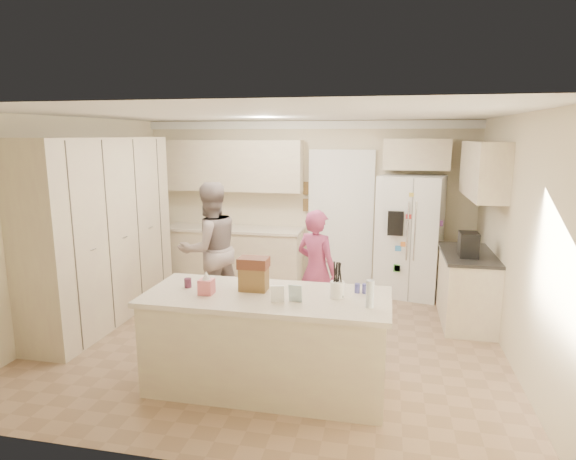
% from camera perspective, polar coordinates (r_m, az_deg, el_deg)
% --- Properties ---
extents(floor, '(5.20, 4.60, 0.02)m').
position_cam_1_polar(floor, '(5.89, -1.69, -12.75)').
color(floor, '#95775C').
rests_on(floor, ground).
extents(ceiling, '(5.20, 4.60, 0.02)m').
position_cam_1_polar(ceiling, '(5.38, -1.86, 13.66)').
color(ceiling, white).
rests_on(ceiling, wall_back).
extents(wall_back, '(5.20, 0.02, 2.60)m').
position_cam_1_polar(wall_back, '(7.72, 2.26, 3.16)').
color(wall_back, beige).
rests_on(wall_back, ground).
extents(wall_front, '(5.20, 0.02, 2.60)m').
position_cam_1_polar(wall_front, '(3.36, -11.13, -7.74)').
color(wall_front, beige).
rests_on(wall_front, ground).
extents(wall_left, '(0.02, 4.60, 2.60)m').
position_cam_1_polar(wall_left, '(6.60, -24.39, 0.78)').
color(wall_left, beige).
rests_on(wall_left, ground).
extents(wall_right, '(0.02, 4.60, 2.60)m').
position_cam_1_polar(wall_right, '(5.50, 25.68, -1.22)').
color(wall_right, beige).
rests_on(wall_right, ground).
extents(crown_back, '(5.20, 0.08, 0.12)m').
position_cam_1_polar(crown_back, '(7.60, 2.26, 12.33)').
color(crown_back, white).
rests_on(crown_back, wall_back).
extents(pantry_bank, '(0.60, 2.60, 2.35)m').
position_cam_1_polar(pantry_bank, '(6.61, -21.12, -0.06)').
color(pantry_bank, '#C5B098').
rests_on(pantry_bank, floor).
extents(back_base_cab, '(2.20, 0.60, 0.88)m').
position_cam_1_polar(back_base_cab, '(7.86, -6.48, -3.14)').
color(back_base_cab, '#C5B098').
rests_on(back_base_cab, floor).
extents(back_countertop, '(2.24, 0.63, 0.04)m').
position_cam_1_polar(back_countertop, '(7.75, -6.57, 0.13)').
color(back_countertop, beige).
rests_on(back_countertop, back_base_cab).
extents(back_upper_cab, '(2.20, 0.35, 0.80)m').
position_cam_1_polar(back_upper_cab, '(7.75, -6.42, 7.59)').
color(back_upper_cab, '#C5B098').
rests_on(back_upper_cab, wall_back).
extents(doorway_opening, '(0.90, 0.06, 2.10)m').
position_cam_1_polar(doorway_opening, '(7.66, 6.27, 1.14)').
color(doorway_opening, black).
rests_on(doorway_opening, floor).
extents(doorway_casing, '(1.02, 0.03, 2.22)m').
position_cam_1_polar(doorway_casing, '(7.62, 6.24, 1.10)').
color(doorway_casing, white).
rests_on(doorway_casing, floor).
extents(wall_frame_upper, '(0.15, 0.02, 0.20)m').
position_cam_1_polar(wall_frame_upper, '(7.65, 2.37, 4.97)').
color(wall_frame_upper, brown).
rests_on(wall_frame_upper, wall_back).
extents(wall_frame_lower, '(0.15, 0.02, 0.20)m').
position_cam_1_polar(wall_frame_lower, '(7.68, 2.35, 2.97)').
color(wall_frame_lower, brown).
rests_on(wall_frame_lower, wall_back).
extents(refrigerator, '(1.03, 0.88, 1.80)m').
position_cam_1_polar(refrigerator, '(7.37, 14.22, -0.72)').
color(refrigerator, white).
rests_on(refrigerator, floor).
extents(fridge_seam, '(0.02, 0.02, 1.78)m').
position_cam_1_polar(fridge_seam, '(7.03, 14.33, -1.30)').
color(fridge_seam, gray).
rests_on(fridge_seam, refrigerator).
extents(fridge_dispenser, '(0.22, 0.03, 0.35)m').
position_cam_1_polar(fridge_dispenser, '(6.96, 12.62, 0.76)').
color(fridge_dispenser, black).
rests_on(fridge_dispenser, refrigerator).
extents(fridge_handle_l, '(0.02, 0.02, 0.85)m').
position_cam_1_polar(fridge_handle_l, '(6.98, 13.98, -0.11)').
color(fridge_handle_l, silver).
rests_on(fridge_handle_l, refrigerator).
extents(fridge_handle_r, '(0.02, 0.02, 0.85)m').
position_cam_1_polar(fridge_handle_r, '(6.98, 14.80, -0.14)').
color(fridge_handle_r, silver).
rests_on(fridge_handle_r, refrigerator).
extents(over_fridge_cab, '(0.95, 0.35, 0.45)m').
position_cam_1_polar(over_fridge_cab, '(7.37, 14.96, 8.66)').
color(over_fridge_cab, '#C5B098').
rests_on(over_fridge_cab, wall_back).
extents(right_base_cab, '(0.60, 1.20, 0.88)m').
position_cam_1_polar(right_base_cab, '(6.60, 20.40, -6.60)').
color(right_base_cab, '#C5B098').
rests_on(right_base_cab, floor).
extents(right_countertop, '(0.63, 1.24, 0.04)m').
position_cam_1_polar(right_countertop, '(6.48, 20.59, -2.71)').
color(right_countertop, '#2D2B28').
rests_on(right_countertop, right_base_cab).
extents(right_upper_cab, '(0.35, 1.50, 0.70)m').
position_cam_1_polar(right_upper_cab, '(6.55, 22.13, 6.63)').
color(right_upper_cab, '#C5B098').
rests_on(right_upper_cab, wall_right).
extents(coffee_maker, '(0.22, 0.28, 0.30)m').
position_cam_1_polar(coffee_maker, '(6.25, 20.60, -1.62)').
color(coffee_maker, black).
rests_on(coffee_maker, right_countertop).
extents(island_base, '(2.20, 0.90, 0.88)m').
position_cam_1_polar(island_base, '(4.68, -2.50, -13.26)').
color(island_base, '#C5B098').
rests_on(island_base, floor).
extents(island_top, '(2.28, 0.96, 0.05)m').
position_cam_1_polar(island_top, '(4.51, -2.55, -7.93)').
color(island_top, beige).
rests_on(island_top, island_base).
extents(utensil_crock, '(0.13, 0.13, 0.15)m').
position_cam_1_polar(utensil_crock, '(4.42, 5.86, -7.03)').
color(utensil_crock, white).
rests_on(utensil_crock, island_top).
extents(tissue_box, '(0.13, 0.13, 0.14)m').
position_cam_1_polar(tissue_box, '(4.56, -9.64, -6.64)').
color(tissue_box, '#DA6870').
rests_on(tissue_box, island_top).
extents(tissue_plume, '(0.08, 0.08, 0.08)m').
position_cam_1_polar(tissue_plume, '(4.52, -9.69, -5.31)').
color(tissue_plume, white).
rests_on(tissue_plume, tissue_box).
extents(dollhouse_body, '(0.26, 0.18, 0.22)m').
position_cam_1_polar(dollhouse_body, '(4.60, -4.08, -5.81)').
color(dollhouse_body, brown).
rests_on(dollhouse_body, island_top).
extents(dollhouse_roof, '(0.28, 0.20, 0.10)m').
position_cam_1_polar(dollhouse_roof, '(4.56, -4.10, -3.88)').
color(dollhouse_roof, '#592D1E').
rests_on(dollhouse_roof, dollhouse_body).
extents(jam_jar, '(0.07, 0.07, 0.09)m').
position_cam_1_polar(jam_jar, '(4.79, -11.78, -6.15)').
color(jam_jar, '#59263F').
rests_on(jam_jar, island_top).
extents(greeting_card_a, '(0.12, 0.06, 0.16)m').
position_cam_1_polar(greeting_card_a, '(4.26, -1.26, -7.61)').
color(greeting_card_a, white).
rests_on(greeting_card_a, island_top).
extents(greeting_card_b, '(0.12, 0.05, 0.16)m').
position_cam_1_polar(greeting_card_b, '(4.28, 0.86, -7.53)').
color(greeting_card_b, silver).
rests_on(greeting_card_b, island_top).
extents(water_bottle, '(0.07, 0.07, 0.24)m').
position_cam_1_polar(water_bottle, '(4.20, 9.69, -7.49)').
color(water_bottle, silver).
rests_on(water_bottle, island_top).
extents(shaker_salt, '(0.05, 0.05, 0.09)m').
position_cam_1_polar(shaker_salt, '(4.58, 8.21, -6.84)').
color(shaker_salt, '#424395').
rests_on(shaker_salt, island_top).
extents(shaker_pepper, '(0.05, 0.05, 0.09)m').
position_cam_1_polar(shaker_pepper, '(4.57, 9.09, -6.88)').
color(shaker_pepper, '#424395').
rests_on(shaker_pepper, island_top).
extents(teen_boy, '(1.09, 1.09, 1.78)m').
position_cam_1_polar(teen_boy, '(6.45, -9.21, -2.28)').
color(teen_boy, gray).
rests_on(teen_boy, floor).
extents(teen_girl, '(0.65, 0.56, 1.50)m').
position_cam_1_polar(teen_girl, '(5.93, 3.37, -4.74)').
color(teen_girl, '#BB3E6B').
rests_on(teen_girl, floor).
extents(fridge_magnets, '(0.76, 0.02, 1.44)m').
position_cam_1_polar(fridge_magnets, '(7.02, 14.33, -1.31)').
color(fridge_magnets, tan).
rests_on(fridge_magnets, refrigerator).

